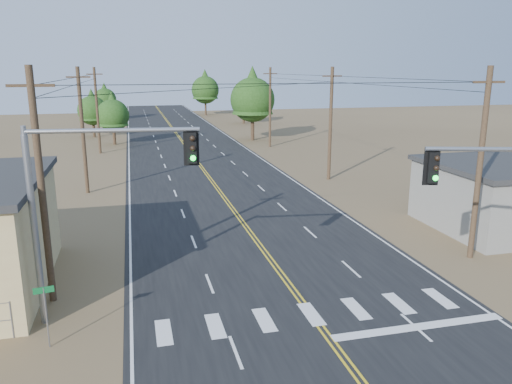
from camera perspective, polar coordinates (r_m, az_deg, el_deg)
name	(u,v)px	position (r m, az deg, el deg)	size (l,w,h in m)	color
road	(219,191)	(41.36, -4.25, 0.15)	(15.00, 200.00, 0.02)	black
utility_pole_left_near	(41,186)	(22.43, -23.33, 0.59)	(1.80, 0.30, 10.00)	#4C3826
utility_pole_left_mid	(83,130)	(42.03, -19.21, 6.72)	(1.80, 0.30, 10.00)	#4C3826
utility_pole_left_far	(97,110)	(61.89, -17.70, 8.92)	(1.80, 0.30, 10.00)	#4C3826
utility_pole_right_near	(480,163)	(28.04, 24.23, 2.99)	(1.80, 0.30, 10.00)	#4C3826
utility_pole_right_mid	(330,123)	(45.28, 8.51, 7.80)	(1.80, 0.30, 10.00)	#4C3826
utility_pole_right_far	(270,107)	(64.14, 1.62, 9.72)	(1.80, 0.30, 10.00)	#4C3826
signal_mast_left	(82,192)	(19.99, -19.29, -0.03)	(6.45, 1.16, 7.84)	gray
street_sign	(45,307)	(19.73, -22.93, -12.03)	(0.70, 0.13, 2.36)	gray
tree_left_near	(113,112)	(68.69, -16.07, 8.77)	(4.20, 4.20, 7.00)	#3F2D1E
tree_left_mid	(92,108)	(77.16, -18.22, 9.16)	(4.23, 4.23, 7.06)	#3F2D1E
tree_left_far	(105,97)	(102.64, -16.90, 10.33)	(4.32, 4.32, 7.19)	#3F2D1E
tree_right_near	(252,95)	(70.06, -0.41, 11.01)	(6.13, 6.13, 10.21)	#3F2D1E
tree_right_mid	(244,98)	(91.97, -1.43, 10.69)	(4.53, 4.53, 7.54)	#3F2D1E
tree_right_far	(205,87)	(109.21, -5.83, 11.85)	(5.83, 5.83, 9.72)	#3F2D1E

